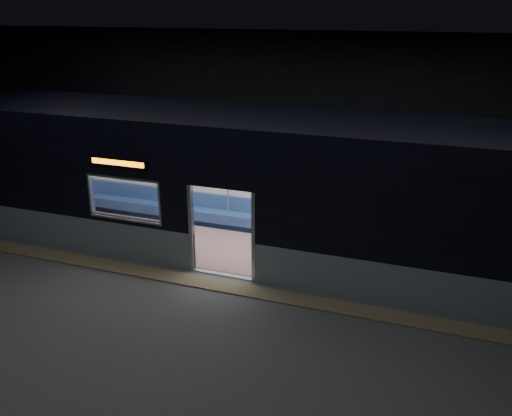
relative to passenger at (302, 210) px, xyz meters
The scene contains 7 objects.
station_floor 3.81m from the passenger, 107.56° to the right, with size 24.00×14.00×0.01m, color #47494C.
station_envelope 4.69m from the passenger, 107.56° to the right, with size 24.00×14.00×5.00m.
tactile_strip 3.30m from the passenger, 110.53° to the right, with size 22.80×0.50×0.03m, color #8C7F59.
metro_car 1.83m from the passenger, 138.22° to the right, with size 18.00×3.04×3.35m.
passenger is the anchor object (origin of this frame).
handbag 0.26m from the passenger, 101.04° to the right, with size 0.27×0.23×0.14m, color black.
transit_map 3.12m from the passenger, ahead, with size 1.01×0.03×0.66m, color white.
Camera 1 is at (4.39, -8.87, 5.65)m, focal length 38.00 mm.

